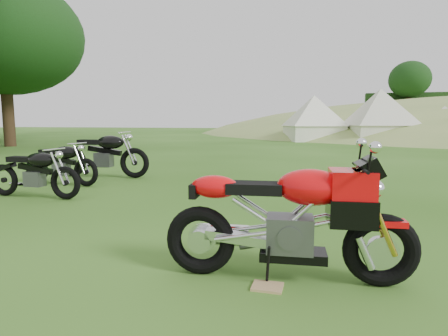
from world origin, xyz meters
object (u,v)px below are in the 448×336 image
(vintage_moto_b, at_px, (103,153))
(vintage_moto_c, at_px, (60,162))
(sport_motorcycle, at_px, (288,210))
(tent_right, at_px, (444,123))
(vintage_moto_a, at_px, (33,171))
(plywood_board, at_px, (267,287))
(tent_mid, at_px, (379,118))
(tent_left, at_px, (314,119))

(vintage_moto_b, bearing_deg, vintage_moto_c, -109.09)
(sport_motorcycle, xyz_separation_m, tent_right, (7.65, 23.65, 0.60))
(tent_right, bearing_deg, vintage_moto_a, -113.26)
(vintage_moto_a, bearing_deg, tent_right, 60.03)
(vintage_moto_a, height_order, vintage_moto_c, vintage_moto_c)
(sport_motorcycle, bearing_deg, vintage_moto_a, 148.35)
(sport_motorcycle, distance_m, tent_right, 24.87)
(plywood_board, relative_size, vintage_moto_b, 0.11)
(tent_mid, distance_m, tent_right, 4.66)
(vintage_moto_b, height_order, vintage_moto_c, vintage_moto_b)
(vintage_moto_b, bearing_deg, plywood_board, -51.84)
(tent_left, bearing_deg, vintage_moto_b, -123.01)
(vintage_moto_b, bearing_deg, tent_mid, 58.94)
(sport_motorcycle, relative_size, tent_left, 0.60)
(plywood_board, distance_m, tent_left, 22.37)
(tent_left, relative_size, tent_right, 1.18)
(sport_motorcycle, bearing_deg, vintage_moto_c, 139.64)
(plywood_board, bearing_deg, vintage_moto_b, 133.31)
(vintage_moto_c, bearing_deg, sport_motorcycle, -30.10)
(vintage_moto_b, bearing_deg, vintage_moto_a, -90.97)
(plywood_board, xyz_separation_m, vintage_moto_b, (-4.54, 4.82, 0.56))
(sport_motorcycle, bearing_deg, tent_mid, 75.56)
(sport_motorcycle, relative_size, plywood_board, 8.12)
(sport_motorcycle, xyz_separation_m, vintage_moto_c, (-4.95, 3.50, -0.12))
(plywood_board, distance_m, tent_right, 25.13)
(plywood_board, bearing_deg, sport_motorcycle, 58.24)
(vintage_moto_a, bearing_deg, plywood_board, -29.74)
(tent_mid, bearing_deg, plywood_board, -114.13)
(plywood_board, xyz_separation_m, tent_mid, (3.66, 21.70, 1.48))
(vintage_moto_b, xyz_separation_m, tent_left, (4.31, 17.50, 0.84))
(vintage_moto_c, bearing_deg, tent_mid, 69.92)
(vintage_moto_a, xyz_separation_m, tent_mid, (8.03, 19.24, 1.03))
(vintage_moto_c, bearing_deg, tent_right, 63.14)
(sport_motorcycle, height_order, vintage_moto_b, sport_motorcycle)
(plywood_board, bearing_deg, vintage_moto_a, 150.66)
(vintage_moto_b, xyz_separation_m, tent_right, (12.32, 19.04, 0.62))
(vintage_moto_b, relative_size, vintage_moto_c, 1.22)
(plywood_board, height_order, vintage_moto_b, vintage_moto_b)
(plywood_board, bearing_deg, tent_right, 71.94)
(vintage_moto_a, xyz_separation_m, tent_right, (12.15, 21.41, 0.73))
(tent_left, bearing_deg, vintage_moto_a, -120.95)
(vintage_moto_c, relative_size, tent_right, 0.65)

